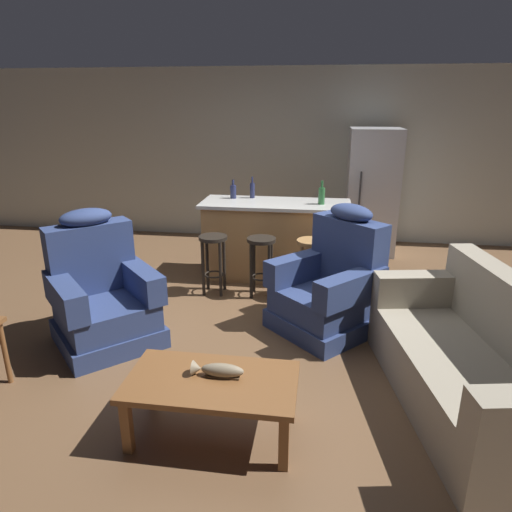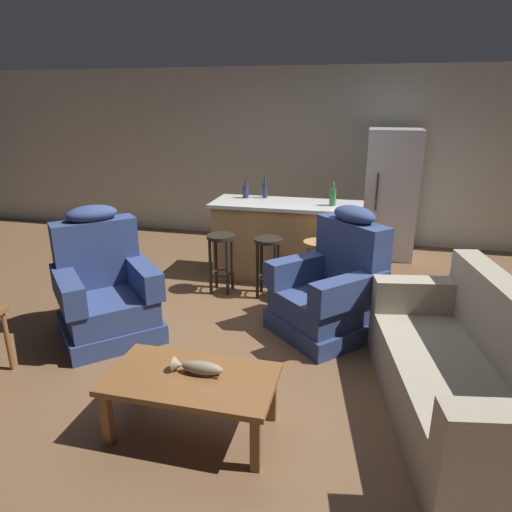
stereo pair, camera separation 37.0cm
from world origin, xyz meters
The scene contains 15 objects.
ground_plane centered at (0.00, 0.00, 0.00)m, with size 12.00×12.00×0.00m.
back_wall centered at (0.00, 3.12, 1.30)m, with size 12.00×0.05×2.60m.
coffee_table centered at (-0.10, -1.61, 0.36)m, with size 1.10×0.60×0.42m.
fish_figurine centered at (-0.07, -1.56, 0.46)m, with size 0.34×0.10×0.10m.
couch centered at (1.67, -1.04, 0.34)m, with size 1.16×2.02×0.94m.
recliner_near_lamp centered at (-1.39, -0.49, 0.42)m, with size 1.19×1.19×1.20m.
recliner_near_island centered at (0.68, 0.04, 0.42)m, with size 1.19×1.19×1.20m.
kitchen_island centered at (0.00, 1.35, 0.48)m, with size 1.80×0.70×0.95m.
bar_stool_left centered at (-0.64, 0.72, 0.47)m, with size 0.32×0.32×0.68m.
bar_stool_middle centered at (-0.09, 0.72, 0.47)m, with size 0.32×0.32×0.68m.
bar_stool_right centered at (0.46, 0.72, 0.47)m, with size 0.32×0.32×0.68m.
refrigerator centered at (1.25, 2.55, 0.88)m, with size 0.70×0.69×1.76m.
bottle_tall_green centered at (0.54, 1.32, 1.05)m, with size 0.08×0.08×0.28m.
bottle_short_amber centered at (-0.55, 1.51, 1.04)m, with size 0.07×0.07×0.23m.
bottle_wine_dark centered at (-0.32, 1.57, 1.05)m, with size 0.06×0.06×0.27m.
Camera 1 is at (0.55, -4.05, 2.11)m, focal length 32.00 mm.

